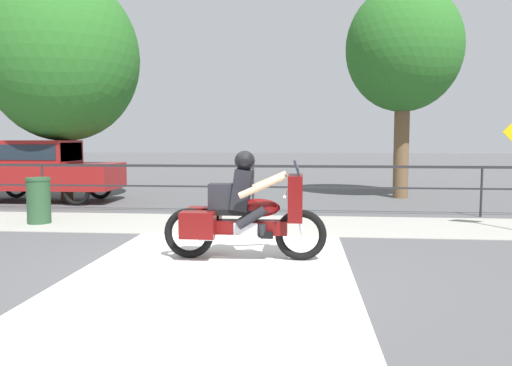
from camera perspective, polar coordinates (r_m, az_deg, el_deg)
ground_plane at (r=6.84m, az=-4.42°, el=-9.52°), size 120.00×120.00×0.00m
sidewalk_band at (r=10.13m, az=-1.17°, el=-4.73°), size 44.00×2.40×0.01m
crosswalk_band at (r=6.64m, az=-4.70°, el=-9.91°), size 3.56×6.00×0.01m
fence_railing at (r=11.51m, az=-0.34°, el=0.89°), size 36.00×0.05×1.14m
motorcycle at (r=7.11m, az=-1.36°, el=-3.33°), size 2.34×0.76×1.56m
parked_car at (r=15.04m, az=-23.44°, el=1.71°), size 4.14×1.64×1.70m
trash_bin at (r=11.09m, az=-23.58°, el=-1.85°), size 0.48×0.48×0.94m
tree_behind_sign at (r=15.51m, az=16.53°, el=14.42°), size 3.32×3.32×6.18m
tree_behind_car at (r=15.11m, az=-21.22°, el=13.16°), size 4.16×4.16×6.25m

